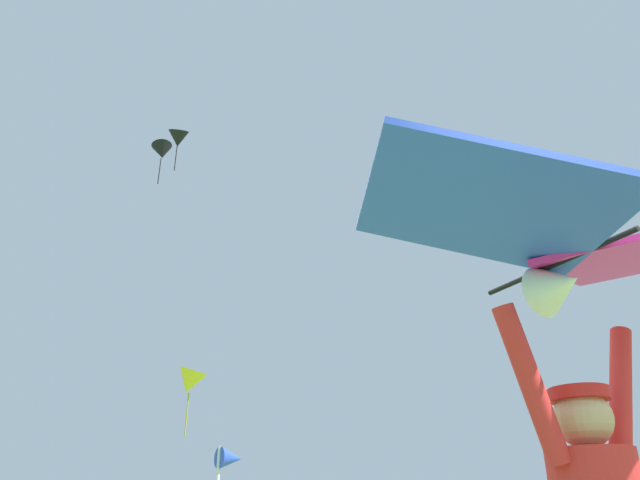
# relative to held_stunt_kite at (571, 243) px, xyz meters

# --- Properties ---
(held_stunt_kite) EXTENTS (2.20, 1.29, 0.44)m
(held_stunt_kite) POSITION_rel_held_stunt_kite_xyz_m (0.00, 0.00, 0.00)
(held_stunt_kite) COLOR black
(distant_kite_black_mid_right) EXTENTS (1.58, 1.61, 2.96)m
(distant_kite_black_mid_right) POSITION_rel_held_stunt_kite_xyz_m (8.31, 27.22, 19.35)
(distant_kite_black_mid_right) COLOR black
(distant_kite_yellow_mid_left) EXTENTS (0.99, 1.06, 1.83)m
(distant_kite_yellow_mid_left) POSITION_rel_held_stunt_kite_xyz_m (4.38, 13.65, 2.31)
(distant_kite_yellow_mid_left) COLOR yellow
(distant_kite_black_overhead_distant) EXTENTS (1.23, 1.26, 1.95)m
(distant_kite_black_overhead_distant) POSITION_rel_held_stunt_kite_xyz_m (4.75, 19.32, 12.78)
(distant_kite_black_overhead_distant) COLOR black
(marker_flag) EXTENTS (0.30, 0.24, 1.90)m
(marker_flag) POSITION_rel_held_stunt_kite_xyz_m (1.05, 4.99, -0.58)
(marker_flag) COLOR silver
(marker_flag) RESTS_ON ground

